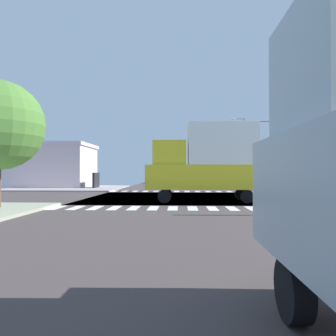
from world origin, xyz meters
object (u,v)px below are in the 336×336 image
(box_truck_nearside_1, at_px, (208,161))
(suv_crossing_2, at_px, (154,175))
(traffic_signal_mast, at_px, (245,136))
(bank_building, at_px, (36,166))
(street_lamp, at_px, (243,146))

(box_truck_nearside_1, distance_m, suv_crossing_2, 36.84)
(traffic_signal_mast, distance_m, bank_building, 24.74)
(street_lamp, relative_size, box_truck_nearside_1, 1.23)
(box_truck_nearside_1, bearing_deg, suv_crossing_2, 9.93)
(traffic_signal_mast, xyz_separation_m, box_truck_nearside_1, (-4.47, -10.97, -2.72))
(bank_building, bearing_deg, box_truck_nearside_1, -43.32)
(street_lamp, xyz_separation_m, suv_crossing_2, (-12.60, 14.47, -3.83))
(bank_building, distance_m, suv_crossing_2, 22.30)
(traffic_signal_mast, height_order, street_lamp, street_lamp)
(box_truck_nearside_1, height_order, suv_crossing_2, box_truck_nearside_1)
(street_lamp, xyz_separation_m, bank_building, (-25.35, -3.79, -2.60))
(traffic_signal_mast, distance_m, suv_crossing_2, 27.79)
(bank_building, height_order, suv_crossing_2, bank_building)
(street_lamp, height_order, box_truck_nearside_1, street_lamp)
(street_lamp, xyz_separation_m, box_truck_nearside_1, (-6.25, -21.80, -2.66))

